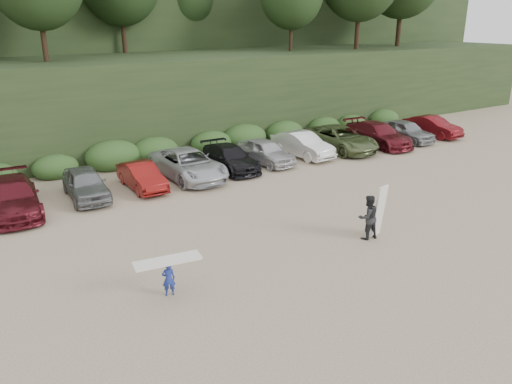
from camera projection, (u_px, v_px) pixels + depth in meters
ground at (279, 248)px, 19.73m from camera, size 120.00×120.00×0.00m
parked_cars at (221, 160)px, 28.94m from camera, size 39.89×6.31×1.64m
child_surfer at (168, 271)px, 16.11m from camera, size 2.23×0.91×1.30m
adult_surfer at (369, 217)px, 20.31m from camera, size 1.39×0.82×2.22m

